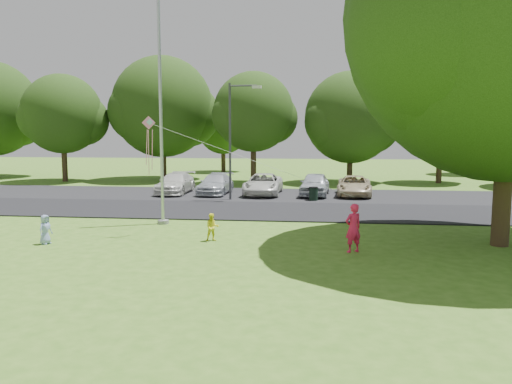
# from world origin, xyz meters

# --- Properties ---
(ground) EXTENTS (120.00, 120.00, 0.00)m
(ground) POSITION_xyz_m (0.00, 0.00, 0.00)
(ground) COLOR #3F6E1D
(ground) RESTS_ON ground
(park_road) EXTENTS (60.00, 6.00, 0.06)m
(park_road) POSITION_xyz_m (0.00, 9.00, 0.03)
(park_road) COLOR black
(park_road) RESTS_ON ground
(parking_strip) EXTENTS (42.00, 7.00, 0.06)m
(parking_strip) POSITION_xyz_m (0.00, 15.50, 0.03)
(parking_strip) COLOR black
(parking_strip) RESTS_ON ground
(flagpole) EXTENTS (0.50, 0.50, 10.00)m
(flagpole) POSITION_xyz_m (-3.50, 5.00, 4.17)
(flagpole) COLOR #B7BABF
(flagpole) RESTS_ON ground
(street_lamp) EXTENTS (1.94, 0.35, 6.88)m
(street_lamp) POSITION_xyz_m (-1.50, 12.84, 4.14)
(street_lamp) COLOR #3F3F44
(street_lamp) RESTS_ON ground
(trash_can) EXTENTS (0.54, 0.54, 0.85)m
(trash_can) POSITION_xyz_m (3.15, 13.00, 0.43)
(trash_can) COLOR black
(trash_can) RESTS_ON ground
(big_tree) EXTENTS (12.03, 11.45, 13.74)m
(big_tree) POSITION_xyz_m (9.72, 2.12, 7.67)
(big_tree) COLOR #332316
(big_tree) RESTS_ON ground
(tree_row) EXTENTS (64.35, 11.94, 10.88)m
(tree_row) POSITION_xyz_m (1.59, 24.23, 5.71)
(tree_row) COLOR #332316
(tree_row) RESTS_ON ground
(horizon_trees) EXTENTS (77.46, 7.20, 7.02)m
(horizon_trees) POSITION_xyz_m (4.06, 33.88, 4.30)
(horizon_trees) COLOR #332316
(horizon_trees) RESTS_ON ground
(parked_cars) EXTENTS (13.68, 4.87, 1.44)m
(parked_cars) POSITION_xyz_m (0.04, 15.44, 0.72)
(parked_cars) COLOR silver
(parked_cars) RESTS_ON ground
(woman) EXTENTS (0.73, 0.65, 1.67)m
(woman) POSITION_xyz_m (4.46, 0.59, 0.83)
(woman) COLOR #F12050
(woman) RESTS_ON ground
(child_yellow) EXTENTS (0.61, 0.53, 1.05)m
(child_yellow) POSITION_xyz_m (-0.62, 1.76, 0.52)
(child_yellow) COLOR #FFF428
(child_yellow) RESTS_ON ground
(child_blue) EXTENTS (0.49, 0.61, 1.08)m
(child_blue) POSITION_xyz_m (-6.55, 0.58, 0.54)
(child_blue) COLOR #8599CD
(child_blue) RESTS_ON ground
(kite) EXTENTS (7.95, 2.18, 2.79)m
(kite) POSITION_xyz_m (-2.92, 2.45, 3.88)
(kite) COLOR pink
(kite) RESTS_ON ground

